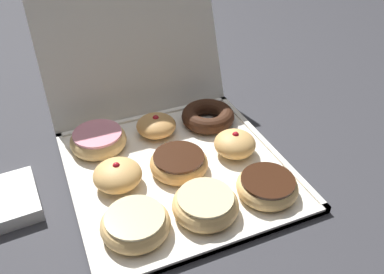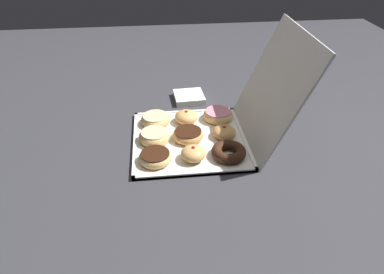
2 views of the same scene
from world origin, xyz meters
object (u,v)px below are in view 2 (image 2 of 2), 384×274
at_px(jelly_filled_donut_5, 193,153).
at_px(pink_frosted_donut_6, 218,115).
at_px(jelly_filled_donut_3, 187,117).
at_px(jelly_filled_donut_7, 224,132).
at_px(donut_box, 189,140).
at_px(chocolate_frosted_donut_4, 188,135).
at_px(napkin_stack, 189,97).
at_px(glazed_ring_donut_1, 154,136).
at_px(chocolate_frosted_donut_2, 155,157).
at_px(glazed_ring_donut_0, 155,119).
at_px(chocolate_cake_ring_donut_8, 229,152).

height_order(jelly_filled_donut_5, pink_frosted_donut_6, jelly_filled_donut_5).
xyz_separation_m(jelly_filled_donut_3, jelly_filled_donut_7, (0.12, 0.13, -0.00)).
bearing_deg(donut_box, jelly_filled_donut_5, -0.94).
relative_size(jelly_filled_donut_5, jelly_filled_donut_7, 0.99).
height_order(jelly_filled_donut_3, jelly_filled_donut_5, same).
bearing_deg(chocolate_frosted_donut_4, donut_box, 126.68).
distance_m(jelly_filled_donut_3, napkin_stack, 0.21).
xyz_separation_m(glazed_ring_donut_1, chocolate_frosted_donut_4, (0.00, 0.12, -0.00)).
bearing_deg(chocolate_frosted_donut_2, pink_frosted_donut_6, 134.32).
xyz_separation_m(glazed_ring_donut_1, chocolate_frosted_donut_2, (0.12, -0.00, -0.00)).
relative_size(glazed_ring_donut_0, chocolate_cake_ring_donut_8, 0.96).
bearing_deg(jelly_filled_donut_5, jelly_filled_donut_7, 133.74).
distance_m(donut_box, glazed_ring_donut_1, 0.13).
bearing_deg(jelly_filled_donut_3, glazed_ring_donut_0, -91.19).
height_order(glazed_ring_donut_0, jelly_filled_donut_5, jelly_filled_donut_5).
xyz_separation_m(glazed_ring_donut_0, jelly_filled_donut_3, (0.00, 0.12, 0.00)).
xyz_separation_m(jelly_filled_donut_7, chocolate_cake_ring_donut_8, (0.12, -0.01, -0.00)).
relative_size(pink_frosted_donut_6, chocolate_cake_ring_donut_8, 0.98).
distance_m(donut_box, chocolate_frosted_donut_2, 0.18).
relative_size(jelly_filled_donut_7, chocolate_cake_ring_donut_8, 0.72).
height_order(glazed_ring_donut_1, jelly_filled_donut_3, jelly_filled_donut_3).
height_order(glazed_ring_donut_1, chocolate_cake_ring_donut_8, glazed_ring_donut_1).
bearing_deg(glazed_ring_donut_0, glazed_ring_donut_1, -2.92).
bearing_deg(jelly_filled_donut_7, chocolate_frosted_donut_2, -64.34).
bearing_deg(glazed_ring_donut_0, donut_box, 45.07).
height_order(donut_box, jelly_filled_donut_5, jelly_filled_donut_5).
height_order(donut_box, pink_frosted_donut_6, pink_frosted_donut_6).
bearing_deg(pink_frosted_donut_6, napkin_stack, -154.19).
bearing_deg(chocolate_frosted_donut_4, chocolate_frosted_donut_2, -46.07).
xyz_separation_m(jelly_filled_donut_5, jelly_filled_donut_7, (-0.13, 0.13, -0.00)).
xyz_separation_m(chocolate_cake_ring_donut_8, napkin_stack, (-0.45, -0.09, -0.01)).
xyz_separation_m(donut_box, chocolate_frosted_donut_2, (0.12, -0.13, 0.02)).
distance_m(chocolate_cake_ring_donut_8, napkin_stack, 0.46).
xyz_separation_m(jelly_filled_donut_3, chocolate_cake_ring_donut_8, (0.24, 0.12, -0.01)).
bearing_deg(chocolate_frosted_donut_4, glazed_ring_donut_1, -91.75).
relative_size(chocolate_frosted_donut_4, jelly_filled_donut_5, 1.33).
bearing_deg(napkin_stack, pink_frosted_donut_6, 25.81).
relative_size(jelly_filled_donut_7, napkin_stack, 0.67).
bearing_deg(pink_frosted_donut_6, jelly_filled_donut_5, -27.24).
bearing_deg(jelly_filled_donut_5, chocolate_frosted_donut_2, -90.88).
xyz_separation_m(jelly_filled_donut_5, pink_frosted_donut_6, (-0.25, 0.13, -0.00)).
bearing_deg(jelly_filled_donut_3, pink_frosted_donut_6, 93.79).
bearing_deg(pink_frosted_donut_6, chocolate_frosted_donut_4, -45.32).
bearing_deg(jelly_filled_donut_5, pink_frosted_donut_6, 152.76).
distance_m(chocolate_frosted_donut_2, jelly_filled_donut_7, 0.29).
distance_m(chocolate_frosted_donut_4, chocolate_cake_ring_donut_8, 0.17).
distance_m(glazed_ring_donut_0, jelly_filled_donut_5, 0.27).
relative_size(donut_box, chocolate_cake_ring_donut_8, 3.45).
xyz_separation_m(donut_box, glazed_ring_donut_0, (-0.12, -0.12, 0.02)).
xyz_separation_m(chocolate_frosted_donut_2, pink_frosted_donut_6, (-0.25, 0.26, 0.00)).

